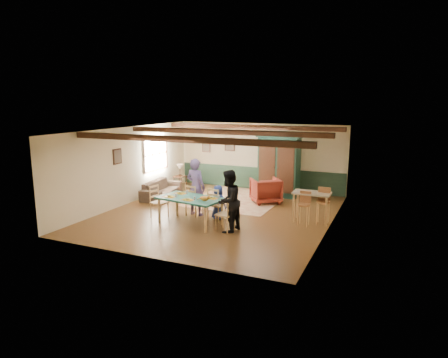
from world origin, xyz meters
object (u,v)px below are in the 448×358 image
at_px(dining_chair_end_left, 159,202).
at_px(counter_table, 311,207).
at_px(dining_chair_far_left, 194,200).
at_px(sofa, 162,189).
at_px(end_table, 180,182).
at_px(bar_stool_left, 304,209).
at_px(person_man, 196,187).
at_px(armoire, 279,166).
at_px(person_child, 218,202).
at_px(dining_chair_end_right, 225,214).
at_px(armchair, 266,191).
at_px(person_woman, 228,201).
at_px(table_lamp, 180,170).
at_px(dining_table, 190,211).
at_px(cat, 204,198).
at_px(bar_stool_right, 323,206).
at_px(dining_chair_far_right, 217,204).

height_order(dining_chair_end_left, counter_table, dining_chair_end_left).
xyz_separation_m(dining_chair_far_left, sofa, (-2.31, 1.71, -0.19)).
xyz_separation_m(end_table, bar_stool_left, (5.77, -2.84, 0.23)).
relative_size(person_man, armoire, 0.77).
xyz_separation_m(person_child, counter_table, (2.68, 0.85, -0.07)).
height_order(person_man, counter_table, person_man).
relative_size(armoire, bar_stool_left, 2.36).
height_order(dining_chair_far_left, dining_chair_end_right, same).
bearing_deg(bar_stool_left, armchair, 133.12).
bearing_deg(end_table, person_child, -45.39).
relative_size(person_man, person_woman, 1.05).
relative_size(dining_chair_far_left, dining_chair_end_left, 1.00).
distance_m(dining_chair_far_left, person_woman, 1.94).
height_order(sofa, table_lamp, table_lamp).
relative_size(person_child, armchair, 1.09).
distance_m(dining_table, counter_table, 3.62).
distance_m(cat, sofa, 4.22).
relative_size(bar_stool_left, bar_stool_right, 0.92).
xyz_separation_m(dining_table, bar_stool_right, (3.59, 1.54, 0.15)).
distance_m(person_woman, end_table, 5.84).
bearing_deg(armoire, bar_stool_left, -58.06).
relative_size(armoire, bar_stool_right, 2.18).
height_order(dining_chair_end_left, sofa, dining_chair_end_left).
relative_size(dining_chair_far_left, sofa, 0.47).
distance_m(dining_table, dining_chair_end_left, 1.22).
relative_size(sofa, bar_stool_left, 2.12).
bearing_deg(counter_table, dining_chair_end_left, -162.03).
height_order(dining_chair_far_right, counter_table, dining_chair_far_right).
xyz_separation_m(dining_chair_far_left, table_lamp, (-2.37, 3.22, 0.28)).
relative_size(dining_table, dining_chair_end_left, 1.89).
height_order(dining_chair_end_right, person_child, person_child).
bearing_deg(bar_stool_right, sofa, 169.60).
height_order(dining_chair_far_right, table_lamp, table_lamp).
distance_m(dining_chair_far_left, dining_chair_end_left, 1.10).
bearing_deg(bar_stool_right, dining_chair_end_left, -165.59).
bearing_deg(person_man, person_woman, 154.13).
height_order(person_woman, table_lamp, person_woman).
relative_size(dining_chair_end_right, table_lamp, 2.04).
height_order(dining_table, armoire, armoire).
bearing_deg(dining_chair_far_left, bar_stool_left, -164.84).
relative_size(cat, armchair, 0.39).
relative_size(dining_chair_far_left, cat, 2.64).
distance_m(dining_table, person_man, 1.08).
bearing_deg(sofa, dining_chair_end_left, -156.31).
relative_size(dining_chair_far_right, cat, 2.64).
bearing_deg(armchair, dining_chair_far_left, 20.64).
xyz_separation_m(dining_chair_end_left, armoire, (2.61, 4.26, 0.68)).
xyz_separation_m(cat, armoire, (0.85, 4.64, 0.29)).
height_order(cat, bar_stool_right, bar_stool_right).
relative_size(dining_chair_end_right, bar_stool_right, 0.93).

